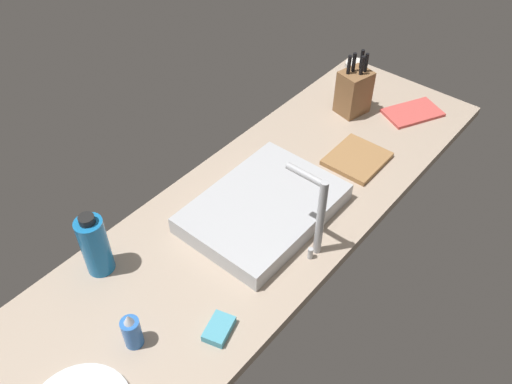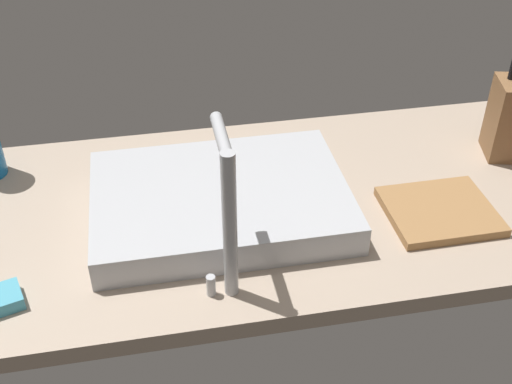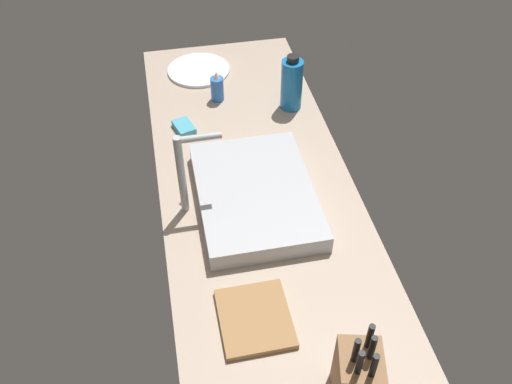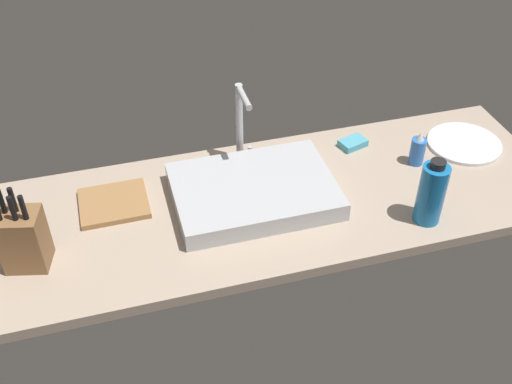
{
  "view_description": "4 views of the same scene",
  "coord_description": "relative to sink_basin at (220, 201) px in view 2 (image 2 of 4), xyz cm",
  "views": [
    {
      "loc": [
        94.75,
        76.07,
        127.95
      ],
      "look_at": [
        2.76,
        -0.94,
        12.34
      ],
      "focal_mm": 37.46,
      "sensor_mm": 36.0,
      "label": 1
    },
    {
      "loc": [
        14.39,
        102.74,
        83.26
      ],
      "look_at": [
        -4.41,
        4.1,
        9.41
      ],
      "focal_mm": 45.84,
      "sensor_mm": 36.0,
      "label": 2
    },
    {
      "loc": [
        -117.99,
        25.8,
        128.28
      ],
      "look_at": [
        -0.05,
        2.09,
        10.02
      ],
      "focal_mm": 39.21,
      "sensor_mm": 36.0,
      "label": 3
    },
    {
      "loc": [
        -37.11,
        -139.79,
        127.81
      ],
      "look_at": [
        1.72,
        -2.49,
        9.79
      ],
      "focal_mm": 43.51,
      "sensor_mm": 36.0,
      "label": 4
    }
  ],
  "objects": [
    {
      "name": "faucet",
      "position": [
        1.43,
        20.36,
        13.39
      ],
      "size": [
        5.5,
        13.64,
        28.14
      ],
      "color": "#B7BABF",
      "rests_on": "countertop_slab"
    },
    {
      "name": "cutting_board",
      "position": [
        -42.14,
        8.57,
        -2.15
      ],
      "size": [
        20.72,
        18.32,
        1.8
      ],
      "primitive_type": "cube",
      "rotation": [
        0.0,
        0.0,
        0.01
      ],
      "color": "#9E7042",
      "rests_on": "countertop_slab"
    },
    {
      "name": "countertop_slab",
      "position": [
        -2.26,
        -1.83,
        -4.8
      ],
      "size": [
        199.5,
        62.41,
        3.5
      ],
      "primitive_type": "cube",
      "color": "tan",
      "rests_on": "ground"
    },
    {
      "name": "sink_basin",
      "position": [
        0.0,
        0.0,
        0.0
      ],
      "size": [
        49.13,
        35.08,
        6.1
      ],
      "primitive_type": "cube",
      "color": "#B7BABF",
      "rests_on": "countertop_slab"
    }
  ]
}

